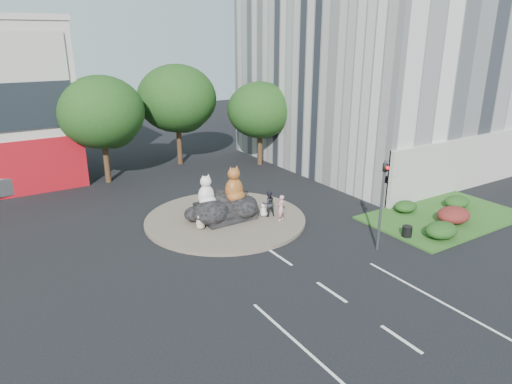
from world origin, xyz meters
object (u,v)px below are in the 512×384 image
pedestrian_pink (281,208)px  pedestrian_dark (269,203)px  kitten_calico (200,221)px  cat_tabby (234,184)px  parked_car (6,186)px  litter_bin (407,231)px  cat_white (206,191)px  kitten_white (263,209)px

pedestrian_pink → pedestrian_dark: size_ratio=0.98×
kitten_calico → pedestrian_pink: size_ratio=0.59×
cat_tabby → parked_car: bearing=128.8°
kitten_calico → pedestrian_pink: bearing=15.7°
cat_tabby → litter_bin: 10.64m
cat_white → kitten_white: cat_white is taller
pedestrian_pink → cat_white: bearing=-62.0°
kitten_white → pedestrian_pink: pedestrian_pink is taller
cat_white → cat_tabby: cat_tabby is taller
pedestrian_pink → parked_car: size_ratio=0.36×
kitten_calico → litter_bin: kitten_calico is taller
cat_white → parked_car: cat_white is taller
cat_tabby → pedestrian_pink: size_ratio=1.41×
parked_car → litter_bin: (18.61, -20.40, -0.32)m
parked_car → litter_bin: 27.61m
cat_tabby → litter_bin: cat_tabby is taller
kitten_calico → litter_bin: 11.95m
kitten_white → pedestrian_dark: bearing=-65.4°
cat_tabby → litter_bin: (6.76, -8.01, -1.82)m
cat_white → litter_bin: (8.62, -8.16, -1.68)m
pedestrian_dark → litter_bin: pedestrian_dark is taller
kitten_calico → litter_bin: bearing=-3.7°
cat_tabby → kitten_white: (1.43, -1.17, -1.60)m
cat_white → kitten_calico: cat_white is taller
litter_bin → cat_tabby: bearing=130.2°
cat_white → pedestrian_dark: (3.56, -1.51, -1.07)m
parked_car → pedestrian_dark: bearing=-144.6°
cat_white → pedestrian_dark: cat_white is taller
kitten_white → litter_bin: 8.67m
kitten_white → litter_bin: bearing=-82.3°
kitten_calico → pedestrian_pink: pedestrian_pink is taller
pedestrian_pink → parked_car: 20.19m
pedestrian_pink → pedestrian_dark: (-0.24, 1.00, 0.02)m
cat_tabby → pedestrian_pink: cat_tabby is taller
kitten_calico → pedestrian_dark: bearing=26.9°
kitten_calico → pedestrian_dark: (4.52, -0.48, 0.35)m
litter_bin → pedestrian_pink: bearing=130.5°
cat_white → litter_bin: cat_white is taller
kitten_white → pedestrian_dark: (0.27, -0.19, 0.38)m
cat_tabby → pedestrian_dark: size_ratio=1.38×
cat_white → pedestrian_pink: cat_white is taller
cat_white → cat_tabby: bearing=-12.5°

